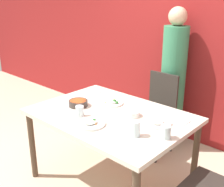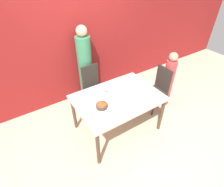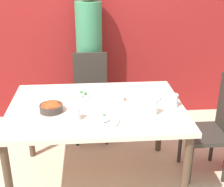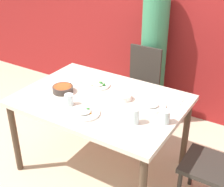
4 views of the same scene
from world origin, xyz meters
TOP-DOWN VIEW (x-y plane):
  - ground_plane at (0.00, 0.00)m, footprint 10.00×10.00m
  - wall_back at (0.00, 1.42)m, footprint 10.00×0.06m
  - dining_table at (0.00, 0.00)m, footprint 1.46×1.04m
  - chair_adult_spot at (-0.04, 0.87)m, footprint 0.40×0.40m
  - chair_child_spot at (1.08, 0.06)m, footprint 0.40×0.40m
  - person_adult at (-0.04, 1.18)m, footprint 0.30×0.30m
  - bowl_curry at (-0.36, -0.08)m, footprint 0.19×0.19m
  - plate_rice_adult at (0.45, 0.11)m, footprint 0.25×0.25m
  - plate_rice_child at (-0.15, 0.19)m, footprint 0.23×0.23m
  - plate_noodles at (0.03, -0.29)m, footprint 0.26×0.26m
  - bowl_rice_small at (0.18, 0.10)m, footprint 0.14×0.14m
  - glass_water_tall at (0.44, -0.19)m, footprint 0.08×0.08m
  - glass_water_short at (0.64, -0.06)m, footprint 0.08×0.08m
  - glass_water_center at (-0.16, -0.24)m, footprint 0.07×0.07m
  - napkin_folded at (0.57, 0.29)m, footprint 0.14×0.14m
  - fork_steel at (-0.57, 0.39)m, footprint 0.18×0.08m
  - spoon_steel at (-0.50, 0.14)m, footprint 0.18×0.08m

SIDE VIEW (x-z plane):
  - ground_plane at x=0.00m, z-range 0.00..0.00m
  - chair_adult_spot at x=-0.04m, z-range 0.02..0.98m
  - chair_child_spot at x=1.08m, z-range 0.02..0.98m
  - dining_table at x=0.00m, z-range 0.31..1.09m
  - napkin_folded at x=0.57m, z-range 0.78..0.78m
  - fork_steel at x=-0.57m, z-range 0.78..0.78m
  - spoon_steel at x=-0.50m, z-range 0.78..0.78m
  - plate_rice_child at x=-0.15m, z-range 0.76..0.82m
  - plate_rice_adult at x=0.45m, z-range 0.77..0.81m
  - plate_noodles at x=0.03m, z-range 0.77..0.82m
  - bowl_rice_small at x=0.18m, z-range 0.78..0.83m
  - person_adult at x=-0.04m, z-range -0.05..1.66m
  - bowl_curry at x=-0.36m, z-range 0.78..0.84m
  - glass_water_center at x=-0.16m, z-range 0.78..0.88m
  - glass_water_short at x=0.64m, z-range 0.78..0.88m
  - glass_water_tall at x=0.44m, z-range 0.78..0.90m
  - wall_back at x=0.00m, z-range 0.00..2.70m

